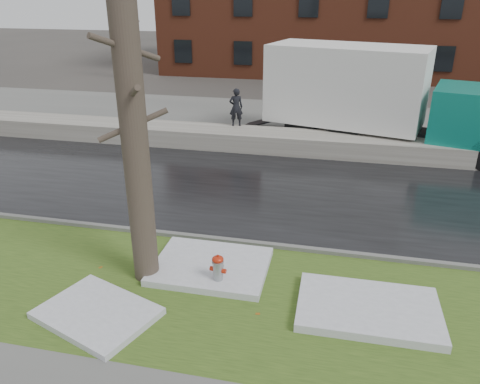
% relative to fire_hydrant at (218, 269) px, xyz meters
% --- Properties ---
extents(ground, '(120.00, 120.00, 0.00)m').
position_rel_fire_hydrant_xyz_m(ground, '(-0.20, 0.88, -0.45)').
color(ground, '#47423D').
rests_on(ground, ground).
extents(verge, '(60.00, 4.50, 0.04)m').
position_rel_fire_hydrant_xyz_m(verge, '(-0.20, -0.37, -0.43)').
color(verge, '#2F4A18').
rests_on(verge, ground).
extents(road, '(60.00, 7.00, 0.03)m').
position_rel_fire_hydrant_xyz_m(road, '(-0.20, 5.38, -0.44)').
color(road, black).
rests_on(road, ground).
extents(parking_lot, '(60.00, 9.00, 0.03)m').
position_rel_fire_hydrant_xyz_m(parking_lot, '(-0.20, 13.88, -0.44)').
color(parking_lot, slate).
rests_on(parking_lot, ground).
extents(curb, '(60.00, 0.15, 0.14)m').
position_rel_fire_hydrant_xyz_m(curb, '(-0.20, 1.88, -0.38)').
color(curb, slate).
rests_on(curb, ground).
extents(snowbank, '(60.00, 1.60, 0.75)m').
position_rel_fire_hydrant_xyz_m(snowbank, '(-0.20, 9.58, -0.08)').
color(snowbank, '#A29E94').
rests_on(snowbank, ground).
extents(brick_building, '(26.00, 12.00, 10.00)m').
position_rel_fire_hydrant_xyz_m(brick_building, '(1.80, 30.88, 4.55)').
color(brick_building, brown).
rests_on(brick_building, ground).
extents(bg_tree_left, '(1.40, 1.62, 6.50)m').
position_rel_fire_hydrant_xyz_m(bg_tree_left, '(-12.20, 22.88, 2.88)').
color(bg_tree_left, brown).
rests_on(bg_tree_left, ground).
extents(bg_tree_center, '(1.40, 1.62, 6.50)m').
position_rel_fire_hydrant_xyz_m(bg_tree_center, '(-6.20, 26.88, 2.88)').
color(bg_tree_center, brown).
rests_on(bg_tree_center, ground).
extents(fire_hydrant, '(0.38, 0.34, 0.77)m').
position_rel_fire_hydrant_xyz_m(fire_hydrant, '(0.00, 0.00, 0.00)').
color(fire_hydrant, '#93969A').
rests_on(fire_hydrant, verge).
extents(tree, '(1.28, 1.45, 6.82)m').
position_rel_fire_hydrant_xyz_m(tree, '(-1.67, 0.01, 3.03)').
color(tree, brown).
rests_on(tree, verge).
extents(box_truck, '(11.94, 5.12, 3.95)m').
position_rel_fire_hydrant_xyz_m(box_truck, '(3.62, 11.10, 1.64)').
color(box_truck, black).
rests_on(box_truck, ground).
extents(worker, '(0.66, 0.54, 1.55)m').
position_rel_fire_hydrant_xyz_m(worker, '(-1.93, 10.18, 1.07)').
color(worker, black).
rests_on(worker, snowbank).
extents(snow_patch_near, '(2.60, 2.01, 0.16)m').
position_rel_fire_hydrant_xyz_m(snow_patch_near, '(-0.33, 0.58, -0.33)').
color(snow_patch_near, silver).
rests_on(snow_patch_near, verge).
extents(snow_patch_far, '(2.62, 2.26, 0.14)m').
position_rel_fire_hydrant_xyz_m(snow_patch_far, '(-2.08, -1.54, -0.34)').
color(snow_patch_far, silver).
rests_on(snow_patch_far, verge).
extents(snow_patch_side, '(2.82, 1.82, 0.18)m').
position_rel_fire_hydrant_xyz_m(snow_patch_side, '(3.18, -0.27, -0.32)').
color(snow_patch_side, silver).
rests_on(snow_patch_side, verge).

